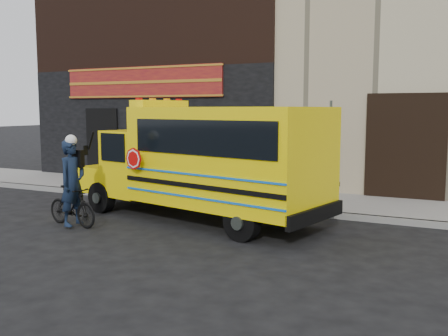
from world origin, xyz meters
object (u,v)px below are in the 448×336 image
Objects in this scene: sign_pole at (330,154)px; bicycle at (72,206)px; school_bus at (207,159)px; cyclist at (73,185)px.

sign_pole is 6.23m from bicycle.
school_bus reaches higher than bicycle.
sign_pole is 6.10m from cyclist.
bicycle is at bearing -144.79° from school_bus.
sign_pole is 1.48× the size of cyclist.
bicycle is (-2.57, -1.82, -1.04)m from school_bus.
school_bus is at bearing -46.17° from bicycle.
school_bus reaches higher than cyclist.
cyclist is (-2.47, -1.88, -0.53)m from school_bus.
sign_pole reaches higher than cyclist.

